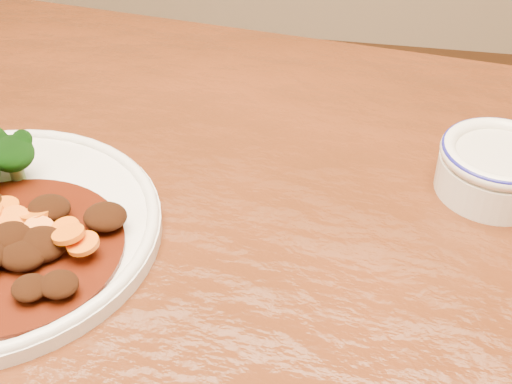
# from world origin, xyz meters

# --- Properties ---
(dining_table) EXTENTS (1.60, 1.08, 0.75)m
(dining_table) POSITION_xyz_m (0.00, 0.00, 0.67)
(dining_table) COLOR #58250F
(dining_table) RESTS_ON ground
(mince_stew) EXTENTS (0.20, 0.20, 0.03)m
(mince_stew) POSITION_xyz_m (-0.18, -0.03, 0.77)
(mince_stew) COLOR #431207
(mince_stew) RESTS_ON dinner_plate
(dip_bowl) EXTENTS (0.11, 0.11, 0.05)m
(dip_bowl) POSITION_xyz_m (0.24, 0.15, 0.78)
(dip_bowl) COLOR white
(dip_bowl) RESTS_ON dining_table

